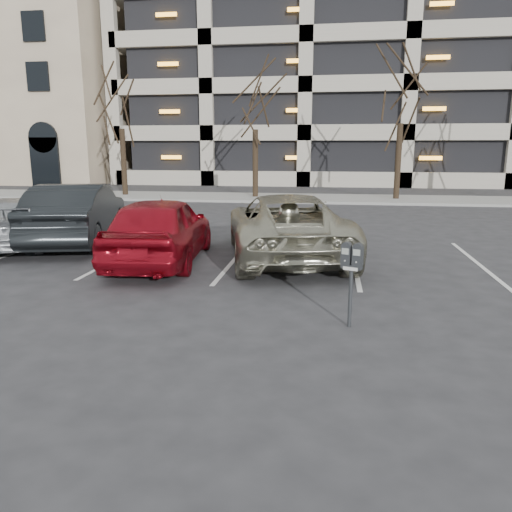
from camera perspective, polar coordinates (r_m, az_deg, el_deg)
name	(u,v)px	position (r m, az deg, el deg)	size (l,w,h in m)	color
ground	(286,285)	(9.70, 3.42, -3.33)	(140.00, 140.00, 0.00)	#28282B
sidewalk	(314,198)	(25.45, 6.66, 6.55)	(80.00, 4.00, 0.12)	gray
stall_lines	(237,257)	(12.10, -2.22, -0.11)	(16.90, 5.20, 0.00)	silver
parking_garage	(481,59)	(45.06, 24.28, 19.86)	(52.00, 20.00, 19.00)	black
tree_a	(119,86)	(27.68, -15.35, 18.28)	(3.44, 3.44, 7.82)	black
tree_b	(255,86)	(25.75, -0.08, 18.90)	(3.37, 3.37, 7.66)	black
tree_c	(403,74)	(25.72, 16.50, 19.34)	(3.62, 3.62, 8.22)	black
parking_meter	(352,264)	(7.37, 10.88, -0.91)	(0.34, 0.23, 1.25)	black
suv_silver	(286,226)	(11.93, 3.45, 3.45)	(3.71, 5.98, 1.55)	#A6A38D
car_red	(161,229)	(11.62, -10.85, 3.04)	(1.84, 4.58, 1.56)	maroon
car_dark	(77,214)	(14.50, -19.74, 4.55)	(1.75, 5.01, 1.65)	black
car_silver	(16,222)	(14.77, -25.71, 3.54)	(1.85, 4.55, 1.32)	#A3A7AB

